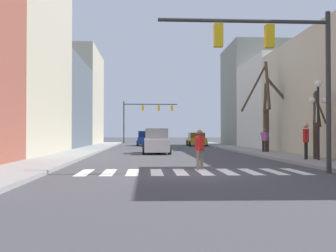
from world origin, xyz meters
TOP-DOWN VIEW (x-y plane):
  - ground_plane at (0.00, 0.00)m, footprint 240.00×240.00m
  - sidewalk_left at (-6.56, 0.00)m, footprint 2.58×90.00m
  - building_row_left at (-10.85, 17.48)m, footprint 6.00×48.94m
  - building_row_right at (10.85, 15.05)m, footprint 6.00×41.63m
  - crosswalk_stripes at (0.00, 0.54)m, footprint 8.55×2.60m
  - traffic_signal_near at (3.16, -0.14)m, footprint 6.44×0.28m
  - traffic_signal_far at (-1.98, 44.34)m, footprint 8.09×0.28m
  - street_lamp_right_corner at (6.79, 4.67)m, footprint 0.95×0.36m
  - car_driving_away_lane at (-1.81, 31.74)m, footprint 1.99×4.24m
  - car_parked_right_mid at (4.11, 30.86)m, footprint 2.08×4.50m
  - car_driving_toward_lane at (-0.99, 14.16)m, footprint 1.99×4.56m
  - pedestrian_waiting_at_curb at (0.43, 1.53)m, footprint 0.51×0.59m
  - pedestrian_crossing_street at (6.40, 5.24)m, footprint 0.47×0.73m
  - pedestrian_on_left_sidewalk at (6.69, 13.16)m, footprint 0.54×0.60m
  - street_tree_left_near at (6.83, 13.06)m, footprint 3.18×3.17m
  - street_tree_right_near at (6.98, 5.33)m, footprint 1.44×1.92m

SIDE VIEW (x-z plane):
  - ground_plane at x=0.00m, z-range 0.00..0.00m
  - crosswalk_stripes at x=0.00m, z-range 0.00..0.01m
  - sidewalk_left at x=-6.56m, z-range 0.00..0.15m
  - car_parked_right_mid at x=4.11m, z-range -0.04..1.49m
  - car_driving_away_lane at x=-1.81m, z-range -0.06..1.66m
  - car_driving_toward_lane at x=-0.99m, z-range -0.07..1.74m
  - pedestrian_waiting_at_curb at x=0.43m, z-range 0.15..1.77m
  - pedestrian_on_left_sidewalk at x=6.69m, z-range 0.30..1.98m
  - pedestrian_crossing_street at x=6.40m, z-range 0.32..2.15m
  - street_tree_right_near at x=6.98m, z-range -0.09..3.44m
  - street_lamp_right_corner at x=6.79m, z-range 0.99..4.96m
  - street_tree_left_near at x=6.83m, z-range -0.21..6.26m
  - traffic_signal_near at x=3.16m, z-range 1.35..7.36m
  - traffic_signal_far at x=-1.98m, z-range 1.56..7.76m
  - building_row_right at x=10.85m, z-range -0.94..10.78m
  - building_row_left at x=-10.85m, z-range -0.60..12.48m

